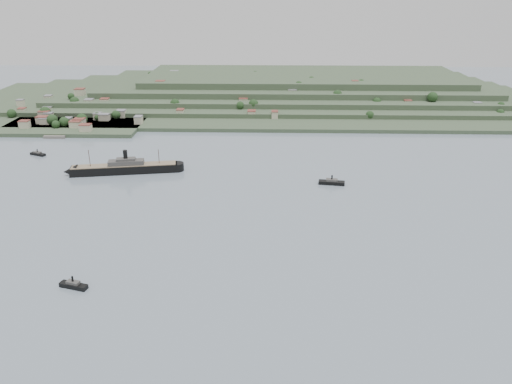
{
  "coord_description": "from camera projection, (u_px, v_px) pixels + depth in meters",
  "views": [
    {
      "loc": [
        17.71,
        -289.22,
        147.98
      ],
      "look_at": [
        8.93,
        30.0,
        14.43
      ],
      "focal_mm": 35.0,
      "sensor_mm": 36.0,
      "label": 1
    }
  ],
  "objects": [
    {
      "name": "ground",
      "position": [
        241.0,
        230.0,
        324.27
      ],
      "size": [
        1400.0,
        1400.0,
        0.0
      ],
      "primitive_type": "plane",
      "color": "slate",
      "rests_on": "ground"
    },
    {
      "name": "far_peninsula",
      "position": [
        277.0,
        92.0,
        681.5
      ],
      "size": [
        760.0,
        309.0,
        30.0
      ],
      "color": "#34472F",
      "rests_on": "ground"
    },
    {
      "name": "steamship",
      "position": [
        122.0,
        168.0,
        420.32
      ],
      "size": [
        99.31,
        27.23,
        23.93
      ],
      "color": "black",
      "rests_on": "ground"
    },
    {
      "name": "tugboat",
      "position": [
        73.0,
        285.0,
        262.1
      ],
      "size": [
        16.0,
        8.27,
        6.96
      ],
      "color": "black",
      "rests_on": "ground"
    },
    {
      "name": "ferry_west",
      "position": [
        38.0,
        154.0,
        465.28
      ],
      "size": [
        16.41,
        10.49,
        5.99
      ],
      "color": "black",
      "rests_on": "ground"
    },
    {
      "name": "ferry_east",
      "position": [
        332.0,
        182.0,
        397.59
      ],
      "size": [
        21.22,
        8.61,
        7.73
      ],
      "color": "black",
      "rests_on": "ground"
    }
  ]
}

